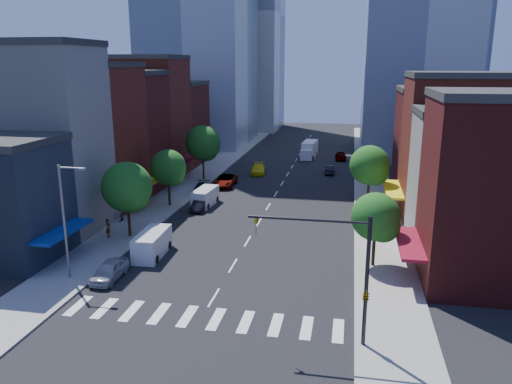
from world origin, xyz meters
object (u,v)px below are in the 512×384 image
at_px(cargo_van_near, 152,244).
at_px(pedestrian_near, 108,228).
at_px(parked_car_third, 225,181).
at_px(box_truck, 309,150).
at_px(parked_car_rear, 201,189).
at_px(taxi, 258,169).
at_px(parked_car_front, 109,270).
at_px(traffic_car_oncoming, 330,169).
at_px(traffic_car_far, 341,156).
at_px(pedestrian_far, 120,213).
at_px(parked_car_second, 200,204).
at_px(cargo_van_far, 205,197).

bearing_deg(cargo_van_near, pedestrian_near, 146.97).
xyz_separation_m(parked_car_third, box_truck, (9.53, 23.60, 0.58)).
relative_size(parked_car_rear, taxi, 0.91).
xyz_separation_m(parked_car_front, traffic_car_oncoming, (15.16, 42.15, -0.07)).
relative_size(traffic_car_far, pedestrian_far, 2.65).
bearing_deg(parked_car_second, traffic_car_oncoming, 57.77).
bearing_deg(traffic_car_far, parked_car_third, 51.59).
bearing_deg(traffic_car_far, cargo_van_far, 60.24).
relative_size(parked_car_second, taxi, 0.81).
bearing_deg(pedestrian_far, parked_car_rear, 156.58).
bearing_deg(pedestrian_far, parked_car_third, 155.80).
distance_m(cargo_van_near, pedestrian_near, 6.76).
bearing_deg(traffic_car_oncoming, parked_car_third, 36.08).
bearing_deg(taxi, pedestrian_far, -118.55).
bearing_deg(parked_car_third, cargo_van_far, -91.13).
bearing_deg(parked_car_third, traffic_car_oncoming, 37.20).
xyz_separation_m(parked_car_front, box_truck, (10.90, 54.87, 0.63)).
xyz_separation_m(parked_car_second, pedestrian_near, (-5.82, -11.07, 0.39)).
xyz_separation_m(parked_car_rear, traffic_car_oncoming, (15.79, 15.41, -0.01)).
relative_size(parked_car_second, cargo_van_far, 0.84).
xyz_separation_m(traffic_car_far, pedestrian_far, (-22.14, -40.27, 0.23)).
height_order(cargo_van_far, traffic_car_oncoming, cargo_van_far).
height_order(parked_car_second, box_truck, box_truck).
bearing_deg(pedestrian_near, taxi, -30.05).
distance_m(traffic_car_far, box_truck, 5.73).
height_order(taxi, box_truck, box_truck).
bearing_deg(taxi, cargo_van_far, -107.11).
height_order(taxi, traffic_car_far, traffic_car_far).
bearing_deg(taxi, box_truck, 58.69).
distance_m(parked_car_third, parked_car_rear, 4.95).
bearing_deg(cargo_van_near, parked_car_front, -107.18).
bearing_deg(parked_car_rear, pedestrian_far, -118.53).
distance_m(cargo_van_near, taxi, 34.86).
distance_m(parked_car_front, cargo_van_near, 5.43).
distance_m(parked_car_front, traffic_car_oncoming, 44.80).
height_order(traffic_car_far, pedestrian_near, pedestrian_near).
relative_size(box_truck, pedestrian_far, 4.30).
relative_size(parked_car_rear, traffic_car_far, 1.03).
xyz_separation_m(cargo_van_far, box_truck, (9.54, 33.25, 0.36)).
distance_m(traffic_car_oncoming, traffic_car_far, 11.81).
relative_size(taxi, traffic_car_far, 1.14).
height_order(parked_car_rear, pedestrian_near, pedestrian_near).
bearing_deg(traffic_car_far, parked_car_rear, 53.12).
bearing_deg(taxi, parked_car_third, -116.90).
relative_size(taxi, traffic_car_oncoming, 1.26).
bearing_deg(pedestrian_near, parked_car_third, -28.71).
distance_m(cargo_van_far, taxi, 18.60).
bearing_deg(cargo_van_near, traffic_car_far, 70.24).
relative_size(parked_car_front, pedestrian_near, 2.36).
distance_m(parked_car_third, box_truck, 25.46).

